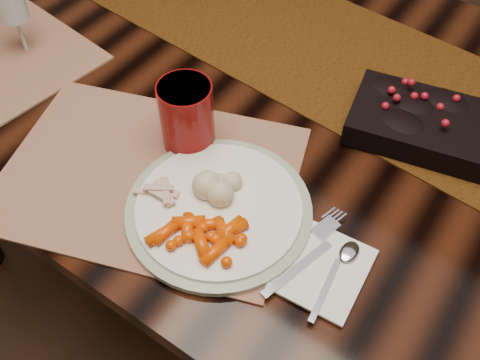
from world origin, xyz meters
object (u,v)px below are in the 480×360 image
Objects in this scene: dinner_plate at (219,209)px; red_cup at (187,116)px; centerpiece at (442,126)px; placemat_main at (149,176)px; dining_table at (297,222)px; wine_glass at (14,16)px; baby_carrots at (198,231)px; mashed_potatoes at (221,180)px; napkin at (323,269)px; turkey_shreds at (159,194)px.

red_cup is (-0.13, 0.09, 0.05)m from dinner_plate.
placemat_main is (-0.36, -0.35, -0.03)m from centerpiece.
dining_table is 0.47m from centerpiece.
wine_glass is (-0.79, -0.24, 0.05)m from centerpiece.
placemat_main is at bearing -95.15° from red_cup.
centerpiece is at bearing 25.27° from placemat_main.
dining_table is 0.54m from baby_carrots.
red_cup is (-0.12, 0.06, 0.03)m from mashed_potatoes.
mashed_potatoes is 0.21m from napkin.
dinner_plate is at bearing 94.89° from baby_carrots.
napkin is (-0.04, -0.35, -0.03)m from centerpiece.
placemat_main is 0.16m from baby_carrots.
placemat_main is at bearing -135.89° from centerpiece.
dinner_plate is 0.10m from turkey_shreds.
placemat_main is 1.64× the size of dinner_plate.
baby_carrots is at bearing -90.21° from dining_table.
mashed_potatoes reaches higher than baby_carrots.
turkey_shreds is 0.28m from napkin.
wine_glass is (-0.57, 0.11, 0.07)m from dinner_plate.
turkey_shreds is at bearing -128.65° from centerpiece.
mashed_potatoes is (-0.02, -0.26, 0.42)m from dining_table.
centerpiece reaches higher than baby_carrots.
wine_glass is (-0.43, 0.11, 0.08)m from placemat_main.
wine_glass is at bearing 163.01° from turkey_shreds.
placemat_main is at bearing 159.81° from baby_carrots.
red_cup is (0.01, 0.10, 0.06)m from placemat_main.
baby_carrots reaches higher than napkin.
turkey_shreds is 0.59× the size of red_cup.
turkey_shreds is 0.54× the size of napkin.
napkin reaches higher than placemat_main.
centerpiece is 3.87× the size of mashed_potatoes.
red_cup reaches higher than placemat_main.
mashed_potatoes is at bearing -127.02° from centerpiece.
mashed_potatoes reaches higher than dinner_plate.
mashed_potatoes is (0.12, 0.04, 0.04)m from placemat_main.
placemat_main is 0.07m from turkey_shreds.
turkey_shreds is (-0.09, -0.04, 0.02)m from dinner_plate.
napkin is at bearing 0.77° from dinner_plate.
placemat_main is 6.54× the size of turkey_shreds.
baby_carrots is 0.09m from turkey_shreds.
centerpiece is at bearing 79.38° from napkin.
dinner_plate reaches higher than napkin.
turkey_shreds reaches higher than placemat_main.
napkin is (0.19, 0.00, -0.01)m from dinner_plate.
dining_table is at bearing 44.82° from placemat_main.
dining_table is at bearing 85.07° from mashed_potatoes.
placemat_main is 0.14m from mashed_potatoes.
placemat_main is at bearing 148.55° from turkey_shreds.
placemat_main is 0.33m from napkin.
baby_carrots is at bearing -118.18° from centerpiece.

